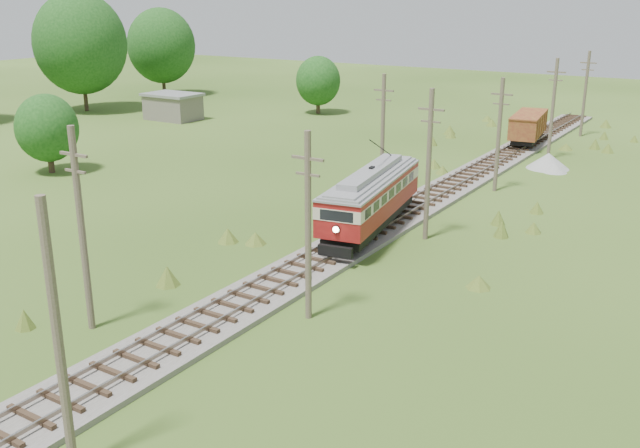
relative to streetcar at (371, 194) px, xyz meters
The scene contains 17 objects.
railbed_main 4.67m from the streetcar, 90.01° to the left, with size 3.60×96.00×0.57m.
streetcar is the anchor object (origin of this frame).
gondola 31.89m from the streetcar, 90.00° to the left, with size 3.66×8.21×2.63m.
gravel_pile 23.81m from the streetcar, 79.10° to the left, with size 3.68×3.91×1.34m.
utility_pole_r_1 25.23m from the streetcar, 82.92° to the right, with size 0.30×0.30×8.80m.
utility_pole_r_2 12.55m from the streetcar, 74.58° to the right, with size 1.60×0.30×8.60m.
utility_pole_r_3 3.95m from the streetcar, 17.91° to the left, with size 1.60×0.30×9.00m.
utility_pole_r_4 14.46m from the streetcar, 77.94° to the left, with size 1.60×0.30×8.40m.
utility_pole_r_5 27.32m from the streetcar, 82.83° to the left, with size 1.60×0.30×8.90m.
utility_pole_r_6 40.21m from the streetcar, 85.43° to the left, with size 1.60×0.30×8.70m.
utility_pole_l_a 18.57m from the streetcar, 103.16° to the right, with size 1.60×0.30×9.00m.
utility_pole_l_b 11.16m from the streetcar, 114.16° to the left, with size 1.60×0.30×8.60m.
tree_left_4 59.39m from the streetcar, 156.01° to the left, with size 11.34×11.34×14.61m.
tree_left_5 68.99m from the streetcar, 144.44° to the left, with size 9.66×9.66×12.44m.
tree_mid_a 47.25m from the streetcar, 126.36° to the left, with size 5.46×5.46×7.03m.
tree_mid_c 30.02m from the streetcar, behind, with size 5.04×5.04×6.49m.
shed 47.20m from the streetcar, 147.96° to the left, with size 6.40×4.40×3.10m.
Camera 1 is at (19.56, -6.73, 13.98)m, focal length 40.00 mm.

